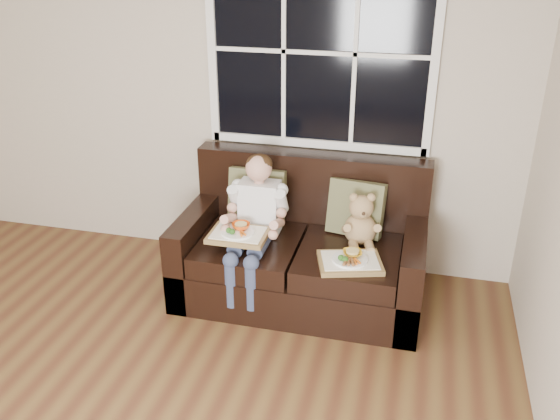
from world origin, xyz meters
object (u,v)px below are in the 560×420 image
(teddy_bear, at_px, (360,223))
(tray_left, at_px, (239,233))
(loveseat, at_px, (302,254))
(tray_right, at_px, (350,261))
(child, at_px, (256,213))

(teddy_bear, bearing_deg, tray_left, -173.24)
(loveseat, distance_m, teddy_bear, 0.50)
(loveseat, height_order, tray_right, loveseat)
(loveseat, height_order, child, child)
(teddy_bear, bearing_deg, tray_right, -107.58)
(loveseat, bearing_deg, tray_left, -142.84)
(child, distance_m, teddy_bear, 0.72)
(loveseat, distance_m, tray_right, 0.52)
(teddy_bear, relative_size, tray_left, 1.00)
(tray_left, bearing_deg, teddy_bear, 20.01)
(teddy_bear, height_order, tray_left, teddy_bear)
(child, xyz_separation_m, tray_right, (0.68, -0.19, -0.18))
(tray_left, distance_m, tray_right, 0.76)
(teddy_bear, xyz_separation_m, tray_right, (-0.02, -0.31, -0.13))
(teddy_bear, bearing_deg, child, 176.32)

